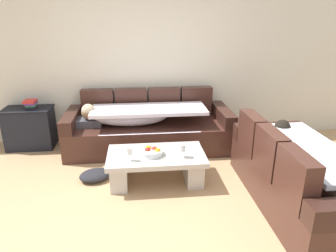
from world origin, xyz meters
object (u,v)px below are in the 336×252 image
object	(u,v)px
crumpled_garment	(95,175)
fruit_bowl	(151,152)
book_stack_on_cabinet	(31,104)
coffee_table	(156,164)
open_magazine	(185,153)
couch_near_window	(298,176)
side_cabinet	(30,128)
wine_glass_near_left	(129,151)
wine_glass_near_right	(182,149)
couch_along_wall	(146,128)

from	to	relation	value
crumpled_garment	fruit_bowl	bearing A→B (deg)	-11.38
fruit_bowl	book_stack_on_cabinet	world-z (taller)	book_stack_on_cabinet
coffee_table	open_magazine	bearing A→B (deg)	-3.99
couch_near_window	book_stack_on_cabinet	bearing A→B (deg)	60.40
open_magazine	crumpled_garment	world-z (taller)	open_magazine
couch_near_window	crumpled_garment	world-z (taller)	couch_near_window
coffee_table	crumpled_garment	xyz separation A→B (m)	(-0.78, 0.12, -0.18)
fruit_bowl	open_magazine	world-z (taller)	fruit_bowl
side_cabinet	book_stack_on_cabinet	distance (m)	0.39
couch_near_window	fruit_bowl	bearing A→B (deg)	69.08
wine_glass_near_left	book_stack_on_cabinet	xyz separation A→B (m)	(-1.51, 1.42, 0.21)
wine_glass_near_right	couch_along_wall	bearing A→B (deg)	108.34
open_magazine	crumpled_garment	distance (m)	1.19
couch_along_wall	fruit_bowl	bearing A→B (deg)	-88.62
wine_glass_near_left	couch_near_window	bearing A→B (deg)	-14.56
couch_along_wall	crumpled_garment	distance (m)	1.19
couch_along_wall	couch_near_window	bearing A→B (deg)	-46.36
couch_along_wall	wine_glass_near_right	world-z (taller)	couch_along_wall
open_magazine	fruit_bowl	bearing A→B (deg)	-168.85
wine_glass_near_left	open_magazine	xyz separation A→B (m)	(0.68, 0.13, -0.11)
book_stack_on_cabinet	couch_along_wall	bearing A→B (deg)	-7.33
couch_near_window	wine_glass_near_left	distance (m)	1.90
couch_near_window	crumpled_garment	size ratio (longest dim) A/B	4.98
couch_near_window	side_cabinet	world-z (taller)	couch_near_window
coffee_table	wine_glass_near_left	size ratio (longest dim) A/B	7.23
open_magazine	side_cabinet	xyz separation A→B (m)	(-2.25, 1.30, -0.06)
open_magazine	book_stack_on_cabinet	bearing A→B (deg)	160.06
couch_along_wall	coffee_table	distance (m)	1.05
side_cabinet	crumpled_garment	distance (m)	1.63
wine_glass_near_left	wine_glass_near_right	xyz separation A→B (m)	(0.63, 0.02, 0.00)
side_cabinet	book_stack_on_cabinet	size ratio (longest dim) A/B	3.44
side_cabinet	fruit_bowl	bearing A→B (deg)	-35.19
couch_near_window	couch_along_wall	bearing A→B (deg)	43.64
fruit_bowl	side_cabinet	distance (m)	2.26
couch_along_wall	wine_glass_near_right	bearing A→B (deg)	-71.66
wine_glass_near_right	crumpled_garment	distance (m)	1.20
couch_along_wall	coffee_table	xyz separation A→B (m)	(0.09, -1.05, -0.09)
wine_glass_near_left	side_cabinet	bearing A→B (deg)	137.94
couch_near_window	fruit_bowl	xyz separation A→B (m)	(-1.57, 0.60, 0.09)
wine_glass_near_right	book_stack_on_cabinet	bearing A→B (deg)	146.67
couch_near_window	wine_glass_near_left	world-z (taller)	couch_near_window
coffee_table	fruit_bowl	bearing A→B (deg)	-154.85
wine_glass_near_left	couch_along_wall	bearing A→B (deg)	78.71
couch_along_wall	open_magazine	world-z (taller)	couch_along_wall
book_stack_on_cabinet	open_magazine	bearing A→B (deg)	-30.67
open_magazine	book_stack_on_cabinet	world-z (taller)	book_stack_on_cabinet
open_magazine	book_stack_on_cabinet	xyz separation A→B (m)	(-2.18, 1.30, 0.32)
couch_near_window	open_magazine	bearing A→B (deg)	62.48
book_stack_on_cabinet	wine_glass_near_left	bearing A→B (deg)	-43.34
wine_glass_near_left	crumpled_garment	size ratio (longest dim) A/B	0.42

